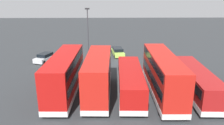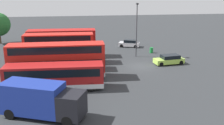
# 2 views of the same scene
# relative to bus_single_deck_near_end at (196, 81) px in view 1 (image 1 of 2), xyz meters

# --- Properties ---
(ground_plane) EXTENTS (140.00, 140.00, 0.00)m
(ground_plane) POSITION_rel_bus_single_deck_near_end_xyz_m (7.32, -11.87, -1.62)
(ground_plane) COLOR #2D3033
(bus_single_deck_near_end) EXTENTS (3.04, 11.22, 2.95)m
(bus_single_deck_near_end) POSITION_rel_bus_single_deck_near_end_xyz_m (0.00, 0.00, 0.00)
(bus_single_deck_near_end) COLOR #A51919
(bus_single_deck_near_end) RESTS_ON ground
(bus_double_decker_second) EXTENTS (2.78, 12.09, 4.55)m
(bus_double_decker_second) POSITION_rel_bus_single_deck_near_end_xyz_m (3.75, -0.10, 0.83)
(bus_double_decker_second) COLOR red
(bus_double_decker_second) RESTS_ON ground
(bus_single_deck_third) EXTENTS (2.99, 10.81, 2.95)m
(bus_single_deck_third) POSITION_rel_bus_single_deck_near_end_xyz_m (7.34, -0.12, -0.00)
(bus_single_deck_third) COLOR #B71411
(bus_single_deck_third) RESTS_ON ground
(bus_double_decker_fourth) EXTENTS (2.95, 10.48, 4.55)m
(bus_double_decker_fourth) POSITION_rel_bus_single_deck_near_end_xyz_m (10.91, -0.04, 0.82)
(bus_double_decker_fourth) COLOR red
(bus_double_decker_fourth) RESTS_ON ground
(bus_double_decker_fifth) EXTENTS (2.92, 11.16, 4.55)m
(bus_double_decker_fifth) POSITION_rel_bus_single_deck_near_end_xyz_m (14.62, -0.31, 0.83)
(bus_double_decker_fifth) COLOR #B71411
(bus_double_decker_fifth) RESTS_ON ground
(car_hatchback_silver) EXTENTS (2.35, 4.67, 1.43)m
(car_hatchback_silver) POSITION_rel_bus_single_deck_near_end_xyz_m (7.96, -16.52, -0.92)
(car_hatchback_silver) COLOR #A5D14C
(car_hatchback_silver) RESTS_ON ground
(car_small_green) EXTENTS (3.10, 4.31, 1.43)m
(car_small_green) POSITION_rel_bus_single_deck_near_end_xyz_m (20.39, -12.95, -0.92)
(car_small_green) COLOR silver
(car_small_green) RESTS_ON ground
(lamp_post_tall) EXTENTS (0.70, 0.30, 8.83)m
(lamp_post_tall) POSITION_rel_bus_single_deck_near_end_xyz_m (12.99, -12.52, 3.48)
(lamp_post_tall) COLOR #38383D
(lamp_post_tall) RESTS_ON ground
(waste_bin_yellow) EXTENTS (0.60, 0.60, 0.95)m
(waste_bin_yellow) POSITION_rel_bus_single_deck_near_end_xyz_m (15.12, -15.80, -1.15)
(waste_bin_yellow) COLOR #197F33
(waste_bin_yellow) RESTS_ON ground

